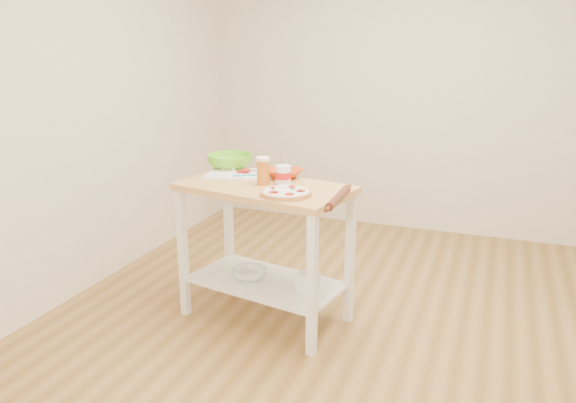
% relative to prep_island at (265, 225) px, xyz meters
% --- Properties ---
extents(room_shell, '(4.04, 4.54, 2.74)m').
position_rel_prep_island_xyz_m(room_shell, '(0.60, -0.07, 0.71)').
color(room_shell, olive).
rests_on(room_shell, ground).
extents(prep_island, '(1.14, 0.76, 0.90)m').
position_rel_prep_island_xyz_m(prep_island, '(0.00, 0.00, 0.00)').
color(prep_island, tan).
rests_on(prep_island, ground).
extents(pizza, '(0.30, 0.30, 0.05)m').
position_rel_prep_island_xyz_m(pizza, '(0.21, -0.17, 0.27)').
color(pizza, tan).
rests_on(pizza, prep_island).
extents(cutting_board, '(0.46, 0.38, 0.04)m').
position_rel_prep_island_xyz_m(cutting_board, '(-0.28, 0.20, 0.27)').
color(cutting_board, white).
rests_on(cutting_board, prep_island).
extents(spatula, '(0.15, 0.07, 0.01)m').
position_rel_prep_island_xyz_m(spatula, '(-0.20, 0.13, 0.27)').
color(spatula, '#3FA9AD').
rests_on(spatula, cutting_board).
extents(knife, '(0.27, 0.05, 0.01)m').
position_rel_prep_island_xyz_m(knife, '(-0.33, 0.29, 0.27)').
color(knife, silver).
rests_on(knife, cutting_board).
extents(orange_bowl, '(0.27, 0.27, 0.06)m').
position_rel_prep_island_xyz_m(orange_bowl, '(0.04, 0.22, 0.29)').
color(orange_bowl, '#CF4412').
rests_on(orange_bowl, prep_island).
extents(green_bowl, '(0.44, 0.44, 0.10)m').
position_rel_prep_island_xyz_m(green_bowl, '(-0.41, 0.34, 0.31)').
color(green_bowl, '#62BD1C').
rests_on(green_bowl, prep_island).
extents(beer_pint, '(0.09, 0.09, 0.17)m').
position_rel_prep_island_xyz_m(beer_pint, '(-0.02, 0.02, 0.34)').
color(beer_pint, '#C3661B').
rests_on(beer_pint, prep_island).
extents(yogurt_tub, '(0.10, 0.10, 0.21)m').
position_rel_prep_island_xyz_m(yogurt_tub, '(0.10, 0.06, 0.32)').
color(yogurt_tub, white).
rests_on(yogurt_tub, prep_island).
extents(rolling_pin, '(0.06, 0.41, 0.05)m').
position_rel_prep_island_xyz_m(rolling_pin, '(0.53, -0.19, 0.28)').
color(rolling_pin, '#5B2714').
rests_on(rolling_pin, prep_island).
extents(shelf_glass_bowl, '(0.31, 0.31, 0.07)m').
position_rel_prep_island_xyz_m(shelf_glass_bowl, '(-0.11, -0.01, -0.35)').
color(shelf_glass_bowl, silver).
rests_on(shelf_glass_bowl, prep_island).
extents(shelf_bin, '(0.14, 0.14, 0.12)m').
position_rel_prep_island_xyz_m(shelf_bin, '(0.30, -0.04, -0.32)').
color(shelf_bin, white).
rests_on(shelf_bin, prep_island).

